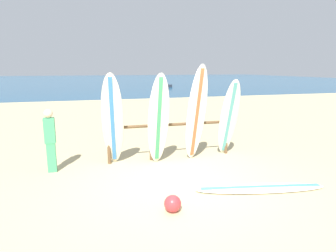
{
  "coord_description": "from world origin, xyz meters",
  "views": [
    {
      "loc": [
        -1.76,
        -5.5,
        2.48
      ],
      "look_at": [
        0.49,
        2.26,
        0.86
      ],
      "focal_mm": 31.03,
      "sensor_mm": 36.0,
      "label": 1
    }
  ],
  "objects": [
    {
      "name": "surfboard_rack",
      "position": [
        0.49,
        1.96,
        0.71
      ],
      "size": [
        3.49,
        0.09,
        1.11
      ],
      "color": "brown",
      "rests_on": "ground"
    },
    {
      "name": "beach_ball",
      "position": [
        -0.38,
        -1.01,
        0.15
      ],
      "size": [
        0.3,
        0.3,
        0.3
      ],
      "primitive_type": "sphere",
      "color": "#B73338",
      "rests_on": "ground"
    },
    {
      "name": "surfboard_leaning_far_left",
      "position": [
        -1.11,
        1.71,
        1.2
      ],
      "size": [
        0.66,
        0.88,
        2.39
      ],
      "color": "beige",
      "rests_on": "ground"
    },
    {
      "name": "beachgoer_standing",
      "position": [
        -2.59,
        1.72,
        0.85
      ],
      "size": [
        0.25,
        0.21,
        1.54
      ],
      "color": "#3F9966",
      "rests_on": "ground"
    },
    {
      "name": "surfboard_leaning_left",
      "position": [
        0.03,
        1.53,
        1.19
      ],
      "size": [
        0.57,
        0.59,
        2.38
      ],
      "color": "silver",
      "rests_on": "ground"
    },
    {
      "name": "surfboard_leaning_center_left",
      "position": [
        1.07,
        1.56,
        1.29
      ],
      "size": [
        0.61,
        0.68,
        2.59
      ],
      "color": "white",
      "rests_on": "ground"
    },
    {
      "name": "ocean_water",
      "position": [
        0.0,
        58.0,
        0.0
      ],
      "size": [
        120.0,
        80.0,
        0.01
      ],
      "primitive_type": "cube",
      "color": "#1E5984",
      "rests_on": "ground"
    },
    {
      "name": "small_boat_offshore",
      "position": [
        8.12,
        30.73,
        0.26
      ],
      "size": [
        2.59,
        1.95,
        0.71
      ],
      "color": "#333842",
      "rests_on": "ocean_water"
    },
    {
      "name": "surfboard_leaning_center",
      "position": [
        2.1,
        1.69,
        1.1
      ],
      "size": [
        0.58,
        0.82,
        2.21
      ],
      "color": "silver",
      "rests_on": "ground"
    },
    {
      "name": "surfboard_lying_on_sand",
      "position": [
        1.66,
        -0.62,
        0.03
      ],
      "size": [
        2.78,
        1.05,
        0.08
      ],
      "color": "white",
      "rests_on": "ground"
    },
    {
      "name": "ground_plane",
      "position": [
        0.0,
        0.0,
        0.0
      ],
      "size": [
        120.0,
        120.0,
        0.0
      ],
      "primitive_type": "plane",
      "color": "#CCB784"
    }
  ]
}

